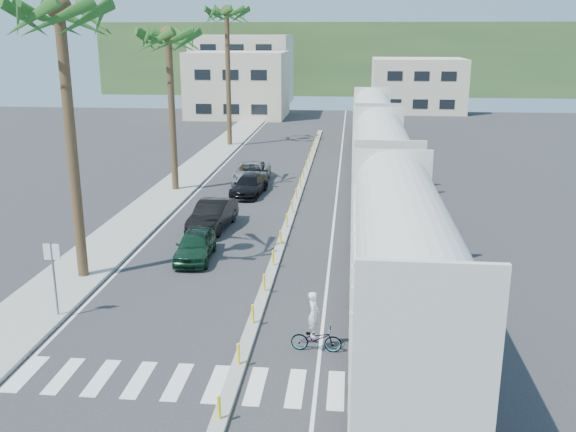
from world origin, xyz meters
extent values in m
plane|color=#28282B|center=(0.00, 0.00, 0.00)|extent=(140.00, 140.00, 0.00)
cube|color=gray|center=(-8.50, 25.00, 0.07)|extent=(3.00, 90.00, 0.15)
cube|color=black|center=(4.28, 28.00, 0.03)|extent=(0.12, 100.00, 0.06)
cube|color=black|center=(5.72, 28.00, 0.03)|extent=(0.12, 100.00, 0.06)
cube|color=gray|center=(0.00, 20.00, 0.07)|extent=(0.45, 60.00, 0.15)
cylinder|color=yellow|center=(0.00, -4.00, 0.50)|extent=(0.10, 0.10, 0.70)
cylinder|color=yellow|center=(0.00, -1.00, 0.50)|extent=(0.10, 0.10, 0.70)
cylinder|color=yellow|center=(0.00, 2.00, 0.50)|extent=(0.10, 0.10, 0.70)
cylinder|color=yellow|center=(0.00, 5.00, 0.50)|extent=(0.10, 0.10, 0.70)
cylinder|color=yellow|center=(0.00, 8.00, 0.50)|extent=(0.10, 0.10, 0.70)
cylinder|color=yellow|center=(0.00, 11.00, 0.50)|extent=(0.10, 0.10, 0.70)
cylinder|color=yellow|center=(0.00, 14.00, 0.50)|extent=(0.10, 0.10, 0.70)
cylinder|color=yellow|center=(0.00, 17.00, 0.50)|extent=(0.10, 0.10, 0.70)
cylinder|color=yellow|center=(0.00, 20.00, 0.50)|extent=(0.10, 0.10, 0.70)
cylinder|color=yellow|center=(0.00, 23.00, 0.50)|extent=(0.10, 0.10, 0.70)
cylinder|color=yellow|center=(0.00, 26.00, 0.50)|extent=(0.10, 0.10, 0.70)
cylinder|color=yellow|center=(0.00, 29.00, 0.50)|extent=(0.10, 0.10, 0.70)
cylinder|color=yellow|center=(0.00, 32.00, 0.50)|extent=(0.10, 0.10, 0.70)
cylinder|color=yellow|center=(0.00, 35.00, 0.50)|extent=(0.10, 0.10, 0.70)
cylinder|color=yellow|center=(0.00, 38.00, 0.50)|extent=(0.10, 0.10, 0.70)
cylinder|color=yellow|center=(0.00, 41.00, 0.50)|extent=(0.10, 0.10, 0.70)
cube|color=silver|center=(0.00, -2.00, 0.01)|extent=(14.00, 2.20, 0.01)
cube|color=silver|center=(-6.80, 25.00, 0.00)|extent=(0.12, 90.00, 0.01)
cube|color=silver|center=(2.50, 25.00, 0.00)|extent=(0.12, 90.00, 0.01)
cube|color=beige|center=(5.00, -0.40, 2.70)|extent=(3.00, 12.88, 3.40)
cylinder|color=beige|center=(5.00, -0.40, 4.40)|extent=(2.90, 12.58, 2.90)
cube|color=black|center=(5.00, -0.40, 0.50)|extent=(2.60, 12.88, 1.00)
cube|color=beige|center=(5.00, 14.60, 2.70)|extent=(3.00, 12.88, 3.40)
cylinder|color=beige|center=(5.00, 14.60, 4.40)|extent=(2.90, 12.58, 2.90)
cube|color=black|center=(5.00, 14.60, 0.50)|extent=(2.60, 12.88, 1.00)
cube|color=beige|center=(5.00, 29.60, 2.70)|extent=(3.00, 12.88, 3.40)
cylinder|color=beige|center=(5.00, 29.60, 4.40)|extent=(2.90, 12.58, 2.90)
cube|color=black|center=(5.00, 29.60, 0.50)|extent=(2.60, 12.88, 1.00)
cube|color=#4C4C4F|center=(5.00, 45.60, 1.05)|extent=(3.00, 17.00, 0.50)
cube|color=gold|center=(5.00, 44.60, 2.60)|extent=(2.70, 12.24, 2.60)
cube|color=gold|center=(5.00, 51.38, 2.90)|extent=(3.00, 3.74, 3.20)
cube|color=black|center=(5.00, 45.60, 0.45)|extent=(2.60, 13.60, 0.90)
cylinder|color=brown|center=(-8.00, 6.00, 5.50)|extent=(0.44, 0.44, 11.00)
sphere|color=#1E5219|center=(-8.00, 6.00, 11.15)|extent=(3.20, 3.20, 3.20)
cylinder|color=brown|center=(-8.30, 22.00, 5.00)|extent=(0.44, 0.44, 10.00)
sphere|color=#1E5219|center=(-8.30, 22.00, 10.15)|extent=(3.20, 3.20, 3.20)
cylinder|color=brown|center=(-8.00, 40.00, 6.00)|extent=(0.44, 0.44, 12.00)
sphere|color=#1E5219|center=(-8.00, 40.00, 12.15)|extent=(3.20, 3.20, 3.20)
cylinder|color=slate|center=(-7.30, 2.00, 1.50)|extent=(0.08, 0.08, 3.00)
cube|color=silver|center=(-7.30, 2.00, 2.60)|extent=(0.60, 0.04, 0.60)
cube|color=beige|center=(-11.00, 62.00, 4.00)|extent=(12.00, 10.00, 8.00)
cube|color=beige|center=(-13.00, 78.00, 5.00)|extent=(14.00, 12.00, 10.00)
cube|color=beige|center=(12.00, 70.00, 3.50)|extent=(12.00, 10.00, 7.00)
cube|color=#385628|center=(0.00, 100.00, 6.00)|extent=(80.00, 20.00, 12.00)
imported|color=black|center=(-3.77, 8.86, 0.68)|extent=(2.07, 4.16, 1.35)
imported|color=black|center=(-3.96, 13.70, 0.77)|extent=(2.51, 4.97, 1.54)
imported|color=black|center=(-3.20, 21.40, 0.65)|extent=(2.66, 4.79, 1.29)
imported|color=#999B9E|center=(-3.63, 24.96, 0.72)|extent=(2.68, 5.31, 1.44)
imported|color=#9EA0A5|center=(2.37, 0.41, 0.44)|extent=(0.77, 1.75, 0.89)
imported|color=silver|center=(2.27, 0.41, 1.32)|extent=(0.60, 0.43, 1.55)
camera|label=1|loc=(3.35, -18.90, 10.18)|focal=40.00mm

